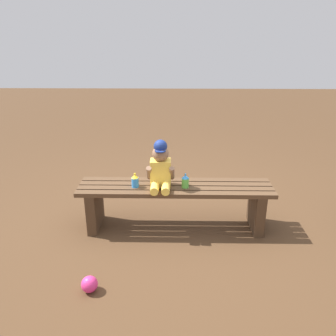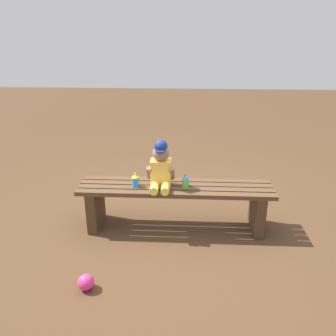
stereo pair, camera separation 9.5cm
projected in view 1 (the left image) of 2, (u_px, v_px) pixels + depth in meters
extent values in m
plane|color=#4C331E|center=(175.00, 226.00, 3.09)|extent=(16.00, 16.00, 0.00)
cube|color=#513823|center=(175.00, 195.00, 2.82)|extent=(1.65, 0.08, 0.04)
cube|color=#513823|center=(175.00, 190.00, 2.91)|extent=(1.65, 0.08, 0.04)
cube|color=#513823|center=(175.00, 185.00, 2.99)|extent=(1.65, 0.08, 0.04)
cube|color=#513823|center=(175.00, 181.00, 3.08)|extent=(1.65, 0.08, 0.04)
cube|color=#452F1E|center=(95.00, 208.00, 3.04)|extent=(0.08, 0.35, 0.36)
cube|color=#452F1E|center=(256.00, 209.00, 3.01)|extent=(0.08, 0.35, 0.36)
cube|color=#F2C64C|center=(161.00, 173.00, 2.90)|extent=(0.17, 0.12, 0.23)
sphere|color=#8C664C|center=(160.00, 154.00, 2.84)|extent=(0.14, 0.14, 0.14)
cylinder|color=navy|center=(160.00, 151.00, 2.79)|extent=(0.09, 0.09, 0.01)
sphere|color=navy|center=(160.00, 147.00, 2.81)|extent=(0.11, 0.11, 0.11)
cylinder|color=#FED050|center=(155.00, 188.00, 2.82)|extent=(0.07, 0.16, 0.07)
cylinder|color=#FED050|center=(166.00, 188.00, 2.82)|extent=(0.07, 0.16, 0.07)
cylinder|color=#8C664C|center=(149.00, 173.00, 2.87)|extent=(0.04, 0.12, 0.14)
cylinder|color=#8C664C|center=(172.00, 173.00, 2.87)|extent=(0.04, 0.12, 0.14)
cylinder|color=#338CE5|center=(135.00, 182.00, 2.90)|extent=(0.06, 0.06, 0.08)
cone|color=yellow|center=(135.00, 176.00, 2.88)|extent=(0.06, 0.06, 0.03)
cylinder|color=yellow|center=(135.00, 174.00, 2.88)|extent=(0.01, 0.01, 0.02)
cylinder|color=#66CC4C|center=(185.00, 183.00, 2.90)|extent=(0.06, 0.06, 0.08)
cone|color=#338CE5|center=(185.00, 177.00, 2.88)|extent=(0.06, 0.06, 0.03)
cylinder|color=#338CE5|center=(185.00, 175.00, 2.87)|extent=(0.01, 0.01, 0.02)
sphere|color=#E5337F|center=(89.00, 284.00, 2.30)|extent=(0.11, 0.11, 0.11)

